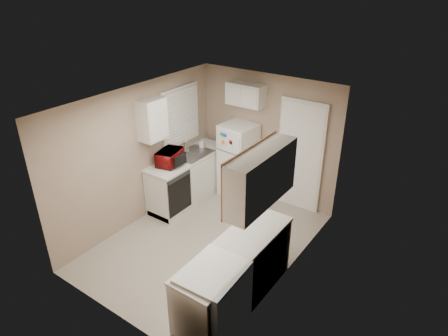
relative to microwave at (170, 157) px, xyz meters
The scene contains 19 objects.
floor 1.63m from the microwave, 22.22° to the right, with size 3.80×3.80×0.00m, color beige.
ceiling 1.83m from the microwave, 22.22° to the right, with size 3.80×3.80×0.00m, color white.
wall_left 0.55m from the microwave, 118.02° to the right, with size 3.80×3.80×0.00m, color tan.
wall_right 2.60m from the microwave, 10.44° to the right, with size 3.80×3.80×0.00m, color tan.
wall_back 1.84m from the microwave, 51.20° to the left, with size 2.80×2.80×0.00m, color tan.
wall_front 2.64m from the microwave, 64.11° to the right, with size 2.80×2.80×0.00m, color tan.
left_counter 0.74m from the microwave, 83.37° to the left, with size 0.60×1.80×0.90m, color silver.
dishwasher 0.68m from the microwave, 26.55° to the right, with size 0.03×0.58×0.72m, color black.
sink 0.61m from the microwave, 85.07° to the left, with size 0.54×0.74×0.16m, color gray.
microwave is the anchor object (origin of this frame).
soap_bottle 0.92m from the microwave, 89.56° to the left, with size 0.08×0.08×0.18m, color silver.
window_blinds 0.83m from the microwave, 109.90° to the left, with size 0.10×0.98×1.08m, color silver.
upper_cabinet_left 0.80m from the microwave, 111.81° to the right, with size 0.30×0.45×0.70m, color silver.
refrigerator 1.38m from the microwave, 58.39° to the left, with size 0.60×0.58×1.45m, color white.
cabinet_over_fridge 1.76m from the microwave, 59.63° to the left, with size 0.70×0.30×0.40m, color silver.
interior_door 2.31m from the microwave, 36.92° to the left, with size 0.86×0.06×2.08m, color white.
right_counter 2.65m from the microwave, 29.44° to the right, with size 0.60×2.00×0.90m, color silver.
stove 2.99m from the microwave, 38.43° to the right, with size 0.63×0.78×0.94m, color white.
upper_cabinet_right 2.70m from the microwave, 22.00° to the right, with size 0.30×1.20×0.70m, color silver.
Camera 1 is at (3.29, -4.18, 4.04)m, focal length 32.00 mm.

